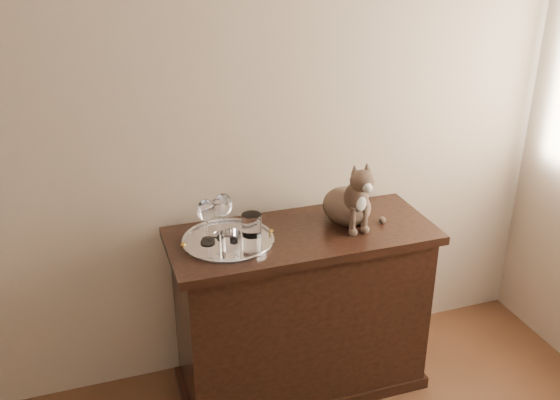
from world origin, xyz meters
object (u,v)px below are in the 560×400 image
(wine_glass_c, at_px, (207,222))
(wine_glass_d, at_px, (223,216))
(tumbler_b, at_px, (231,243))
(tumbler_c, at_px, (252,225))
(wine_glass_a, at_px, (207,221))
(cat, at_px, (347,190))
(sideboard, at_px, (301,312))
(tray, at_px, (228,241))
(wine_glass_b, at_px, (219,217))

(wine_glass_c, xyz_separation_m, wine_glass_d, (0.08, 0.02, 0.00))
(tumbler_b, distance_m, tumbler_c, 0.18)
(wine_glass_a, relative_size, tumbler_b, 1.84)
(tumbler_c, relative_size, cat, 0.30)
(wine_glass_c, bearing_deg, wine_glass_a, 74.04)
(tumbler_c, bearing_deg, sideboard, -8.15)
(sideboard, relative_size, wine_glass_a, 6.83)
(sideboard, bearing_deg, tray, 177.62)
(wine_glass_b, xyz_separation_m, cat, (0.59, -0.05, 0.07))
(tray, relative_size, wine_glass_d, 1.91)
(wine_glass_c, distance_m, wine_glass_d, 0.08)
(wine_glass_a, relative_size, cat, 0.54)
(cat, bearing_deg, wine_glass_a, 174.65)
(wine_glass_a, bearing_deg, cat, -1.62)
(wine_glass_b, bearing_deg, tumbler_c, -17.47)
(tumbler_c, height_order, cat, cat)
(wine_glass_c, height_order, tumbler_b, wine_glass_c)
(tray, xyz_separation_m, wine_glass_c, (-0.09, 0.01, 0.11))
(wine_glass_a, xyz_separation_m, wine_glass_d, (0.07, -0.01, 0.02))
(wine_glass_a, xyz_separation_m, cat, (0.64, -0.02, 0.07))
(sideboard, xyz_separation_m, cat, (0.23, 0.03, 0.59))
(wine_glass_b, xyz_separation_m, tumbler_c, (0.14, -0.04, -0.04))
(wine_glass_b, relative_size, wine_glass_c, 0.88)
(wine_glass_b, distance_m, wine_glass_c, 0.09)
(wine_glass_d, relative_size, tumbler_c, 2.13)
(sideboard, relative_size, tumbler_b, 12.58)
(wine_glass_a, distance_m, wine_glass_b, 0.06)
(sideboard, distance_m, wine_glass_a, 0.67)
(tray, bearing_deg, wine_glass_b, 111.78)
(wine_glass_b, height_order, tumbler_b, wine_glass_b)
(wine_glass_a, distance_m, tumbler_b, 0.17)
(tray, bearing_deg, tumbler_c, 9.27)
(tray, distance_m, wine_glass_c, 0.14)
(wine_glass_a, bearing_deg, wine_glass_b, 25.61)
(tumbler_c, bearing_deg, wine_glass_a, 175.22)
(sideboard, bearing_deg, wine_glass_b, 168.26)
(tray, bearing_deg, wine_glass_d, 109.85)
(cat, bearing_deg, wine_glass_b, 171.89)
(tray, relative_size, wine_glass_a, 2.28)
(sideboard, relative_size, wine_glass_b, 6.73)
(wine_glass_d, height_order, tumbler_c, wine_glass_d)
(wine_glass_c, distance_m, cat, 0.65)
(wine_glass_d, bearing_deg, tumbler_b, -92.49)
(tray, distance_m, tumbler_b, 0.12)
(wine_glass_d, bearing_deg, sideboard, -6.95)
(tumbler_b, bearing_deg, tray, 81.72)
(tray, height_order, wine_glass_a, wine_glass_a)
(wine_glass_d, xyz_separation_m, tumbler_b, (-0.01, -0.14, -0.06))
(wine_glass_c, relative_size, wine_glass_d, 0.97)
(cat, bearing_deg, tray, 177.91)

